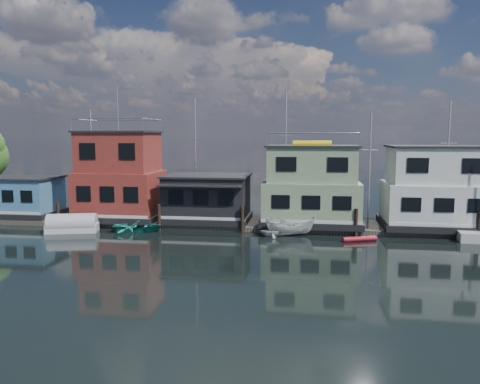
% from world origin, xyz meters
% --- Properties ---
extents(ground, '(160.00, 160.00, 0.00)m').
position_xyz_m(ground, '(0.00, 0.00, 0.00)').
color(ground, black).
rests_on(ground, ground).
extents(dock, '(48.00, 5.00, 0.40)m').
position_xyz_m(dock, '(0.00, 12.00, 0.20)').
color(dock, '#595147').
rests_on(dock, ground).
extents(houseboat_blue, '(6.40, 4.90, 3.66)m').
position_xyz_m(houseboat_blue, '(-18.00, 12.00, 2.21)').
color(houseboat_blue, black).
rests_on(houseboat_blue, dock).
extents(houseboat_red, '(7.40, 5.90, 11.86)m').
position_xyz_m(houseboat_red, '(-8.50, 12.00, 4.10)').
color(houseboat_red, black).
rests_on(houseboat_red, dock).
extents(houseboat_dark, '(7.40, 6.10, 4.06)m').
position_xyz_m(houseboat_dark, '(-0.50, 11.98, 2.42)').
color(houseboat_dark, black).
rests_on(houseboat_dark, dock).
extents(houseboat_green, '(8.40, 5.90, 7.03)m').
position_xyz_m(houseboat_green, '(8.50, 12.00, 3.55)').
color(houseboat_green, black).
rests_on(houseboat_green, dock).
extents(houseboat_white, '(8.40, 5.90, 6.66)m').
position_xyz_m(houseboat_white, '(18.50, 12.00, 3.54)').
color(houseboat_white, black).
rests_on(houseboat_white, dock).
extents(pilings, '(42.28, 0.28, 2.20)m').
position_xyz_m(pilings, '(-0.33, 9.20, 1.10)').
color(pilings, '#2D2116').
rests_on(pilings, ground).
extents(background_masts, '(36.40, 0.16, 12.00)m').
position_xyz_m(background_masts, '(4.76, 18.00, 5.55)').
color(background_masts, silver).
rests_on(background_masts, ground).
extents(dinghy_white, '(2.15, 1.95, 0.98)m').
position_xyz_m(dinghy_white, '(5.46, 8.03, 0.49)').
color(dinghy_white, silver).
rests_on(dinghy_white, ground).
extents(red_kayak, '(2.62, 1.27, 0.39)m').
position_xyz_m(red_kayak, '(12.10, 7.40, 0.19)').
color(red_kayak, '#AA1223').
rests_on(red_kayak, ground).
extents(motorboat, '(4.26, 2.43, 1.55)m').
position_xyz_m(motorboat, '(6.94, 8.64, 0.77)').
color(motorboat, silver).
rests_on(motorboat, ground).
extents(tarp_runabout, '(4.32, 2.61, 1.64)m').
position_xyz_m(tarp_runabout, '(-10.81, 7.47, 0.61)').
color(tarp_runabout, silver).
rests_on(tarp_runabout, ground).
extents(dinghy_teal, '(4.47, 3.53, 0.83)m').
position_xyz_m(dinghy_teal, '(-5.60, 8.48, 0.42)').
color(dinghy_teal, teal).
rests_on(dinghy_teal, ground).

